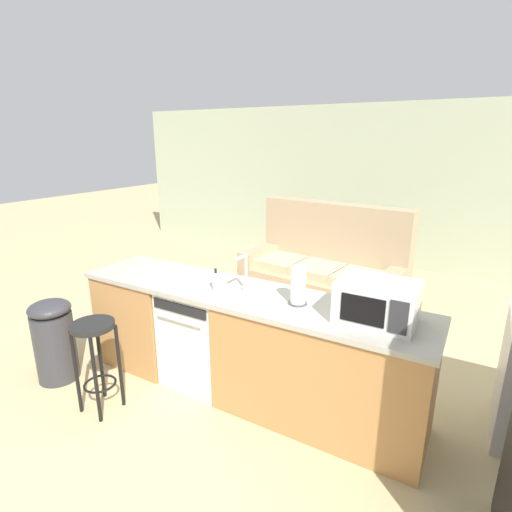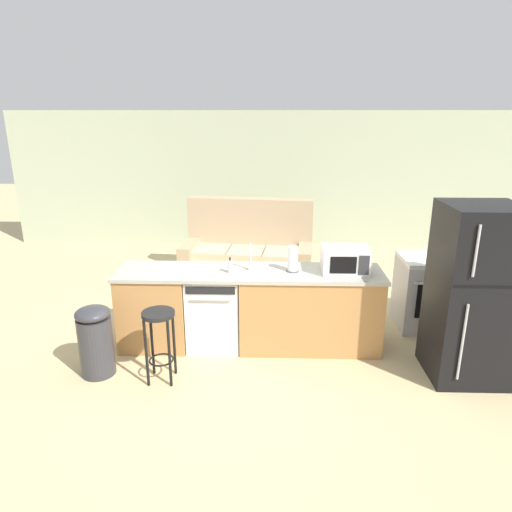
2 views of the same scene
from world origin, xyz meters
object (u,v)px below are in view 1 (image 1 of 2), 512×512
at_px(microwave, 377,302).
at_px(paper_towel_roll, 298,286).
at_px(soap_bottle, 216,281).
at_px(couch, 325,273).
at_px(bar_stool, 95,348).
at_px(trash_bin, 54,339).
at_px(dishwasher, 204,335).

relative_size(microwave, paper_towel_roll, 1.77).
xyz_separation_m(soap_bottle, couch, (0.09, 2.24, -0.58)).
xyz_separation_m(bar_stool, trash_bin, (-0.68, 0.09, -0.16)).
relative_size(microwave, soap_bottle, 2.84).
xyz_separation_m(dishwasher, microwave, (1.44, -0.00, 0.62)).
bearing_deg(trash_bin, couch, 63.65).
distance_m(dishwasher, microwave, 1.57).
bearing_deg(paper_towel_roll, dishwasher, -179.61).
bearing_deg(dishwasher, bar_stool, -120.70).
distance_m(microwave, couch, 2.55).
relative_size(paper_towel_roll, soap_bottle, 1.60).
height_order(soap_bottle, bar_stool, soap_bottle).
bearing_deg(paper_towel_roll, soap_bottle, -174.23).
bearing_deg(paper_towel_roll, couch, 105.19).
distance_m(soap_bottle, bar_stool, 1.04).
height_order(dishwasher, soap_bottle, soap_bottle).
bearing_deg(soap_bottle, trash_bin, -155.54).
relative_size(dishwasher, microwave, 1.68).
bearing_deg(bar_stool, couch, 76.03).
bearing_deg(trash_bin, dishwasher, 30.47).
relative_size(bar_stool, trash_bin, 1.00).
distance_m(microwave, paper_towel_roll, 0.57).
bearing_deg(microwave, trash_bin, -165.55).
bearing_deg(soap_bottle, dishwasher, 161.92).
height_order(dishwasher, bar_stool, dishwasher).
bearing_deg(dishwasher, microwave, -0.05).
xyz_separation_m(paper_towel_roll, trash_bin, (-2.00, -0.67, -0.66)).
bearing_deg(paper_towel_roll, trash_bin, -161.51).
xyz_separation_m(microwave, trash_bin, (-2.56, -0.66, -0.66)).
relative_size(microwave, trash_bin, 0.68).
xyz_separation_m(bar_stool, couch, (0.73, 2.93, -0.14)).
bearing_deg(soap_bottle, bar_stool, -132.82).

